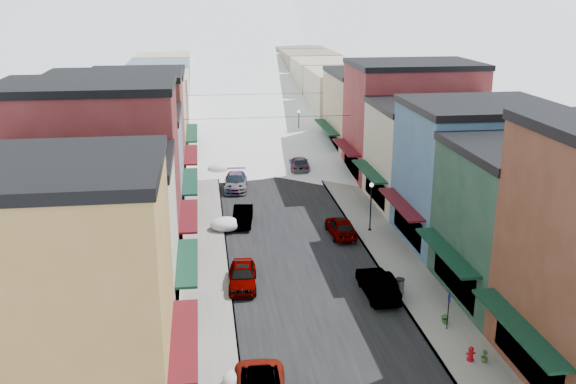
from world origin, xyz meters
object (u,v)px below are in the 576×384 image
object	(u,v)px
trash_can	(400,286)
car_silver_sedan	(243,276)
car_green_sedan	(378,284)
streetlamp_near	(371,201)
fire_hydrant	(471,354)
car_dark_hatch	(243,216)

from	to	relation	value
trash_can	car_silver_sedan	bearing A→B (deg)	164.71
car_silver_sedan	trash_can	bearing A→B (deg)	-10.74
car_green_sedan	trash_can	distance (m)	1.36
car_silver_sedan	streetlamp_near	world-z (taller)	streetlamp_near
car_silver_sedan	streetlamp_near	bearing A→B (deg)	43.17
fire_hydrant	car_dark_hatch	bearing A→B (deg)	114.53
car_green_sedan	fire_hydrant	size ratio (longest dim) A/B	5.89
car_dark_hatch	car_green_sedan	size ratio (longest dim) A/B	0.91
car_dark_hatch	fire_hydrant	distance (m)	24.04
car_green_sedan	fire_hydrant	bearing A→B (deg)	107.03
streetlamp_near	car_green_sedan	bearing A→B (deg)	-102.32
car_silver_sedan	car_green_sedan	world-z (taller)	car_green_sedan
fire_hydrant	car_green_sedan	bearing A→B (deg)	108.20
car_dark_hatch	car_silver_sedan	bearing A→B (deg)	-86.79
car_green_sedan	streetlamp_near	bearing A→B (deg)	-103.50
trash_can	streetlamp_near	distance (m)	11.18
car_silver_sedan	streetlamp_near	distance (m)	13.55
car_green_sedan	fire_hydrant	xyz separation A→B (m)	(2.63, -7.99, -0.26)
car_silver_sedan	streetlamp_near	size ratio (longest dim) A/B	1.13
car_dark_hatch	fire_hydrant	xyz separation A→B (m)	(9.98, -21.87, -0.19)
fire_hydrant	trash_can	world-z (taller)	trash_can
car_green_sedan	streetlamp_near	distance (m)	11.17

